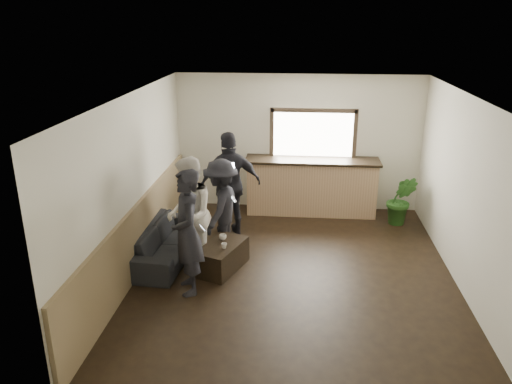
# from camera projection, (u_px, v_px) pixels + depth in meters

# --- Properties ---
(ground) EXTENTS (5.00, 6.00, 0.01)m
(ground) POSITION_uv_depth(u_px,v_px,m) (293.00, 274.00, 7.93)
(ground) COLOR black
(room_shell) EXTENTS (5.01, 6.01, 2.80)m
(room_shell) POSITION_uv_depth(u_px,v_px,m) (247.00, 185.00, 7.50)
(room_shell) COLOR silver
(room_shell) RESTS_ON ground
(bar_counter) EXTENTS (2.70, 0.68, 2.13)m
(bar_counter) POSITION_uv_depth(u_px,v_px,m) (311.00, 183.00, 10.22)
(bar_counter) COLOR tan
(bar_counter) RESTS_ON ground
(sofa) EXTENTS (0.93, 2.06, 0.59)m
(sofa) POSITION_uv_depth(u_px,v_px,m) (166.00, 242.00, 8.38)
(sofa) COLOR black
(sofa) RESTS_ON ground
(coffee_table) EXTENTS (0.83, 1.08, 0.43)m
(coffee_table) POSITION_uv_depth(u_px,v_px,m) (222.00, 256.00, 8.04)
(coffee_table) COLOR black
(coffee_table) RESTS_ON ground
(cup_a) EXTENTS (0.15, 0.15, 0.09)m
(cup_a) POSITION_uv_depth(u_px,v_px,m) (223.00, 237.00, 8.12)
(cup_a) COLOR silver
(cup_a) RESTS_ON coffee_table
(cup_b) EXTENTS (0.13, 0.13, 0.09)m
(cup_b) POSITION_uv_depth(u_px,v_px,m) (224.00, 246.00, 7.83)
(cup_b) COLOR silver
(cup_b) RESTS_ON coffee_table
(potted_plant) EXTENTS (0.63, 0.55, 1.01)m
(potted_plant) POSITION_uv_depth(u_px,v_px,m) (401.00, 200.00, 9.66)
(potted_plant) COLOR #2D6623
(potted_plant) RESTS_ON ground
(person_a) EXTENTS (0.67, 0.80, 1.88)m
(person_a) POSITION_uv_depth(u_px,v_px,m) (187.00, 233.00, 7.16)
(person_a) COLOR black
(person_a) RESTS_ON ground
(person_b) EXTENTS (0.90, 1.04, 1.84)m
(person_b) POSITION_uv_depth(u_px,v_px,m) (189.00, 214.00, 7.86)
(person_b) COLOR beige
(person_b) RESTS_ON ground
(person_c) EXTENTS (0.79, 1.16, 1.65)m
(person_c) POSITION_uv_depth(u_px,v_px,m) (221.00, 207.00, 8.44)
(person_c) COLOR black
(person_c) RESTS_ON ground
(person_d) EXTENTS (1.24, 0.87, 1.95)m
(person_d) POSITION_uv_depth(u_px,v_px,m) (230.00, 185.00, 9.08)
(person_d) COLOR black
(person_d) RESTS_ON ground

